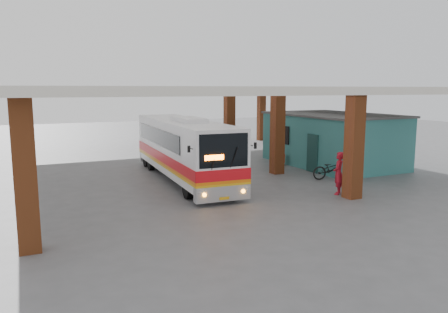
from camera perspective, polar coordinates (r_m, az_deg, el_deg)
ground at (r=20.04m, az=4.11°, el=-4.38°), size 90.00×90.00×0.00m
brick_columns at (r=24.72m, az=1.44°, el=3.26°), size 20.10×21.60×4.35m
canopy_roof at (r=25.57m, az=-1.94°, el=8.66°), size 21.00×23.00×0.30m
shop_building at (r=27.21m, az=13.92°, el=2.22°), size 5.20×8.20×3.11m
coach_bus at (r=22.05m, az=-5.31°, el=1.04°), size 2.88×11.15×3.22m
motorcycle at (r=22.89m, az=13.91°, el=-1.57°), size 2.18×1.12×1.09m
pedestrian at (r=19.67m, az=14.73°, el=-2.12°), size 0.80×0.80×1.87m
red_chair at (r=26.61m, az=7.68°, el=-0.44°), size 0.48×0.48×0.71m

